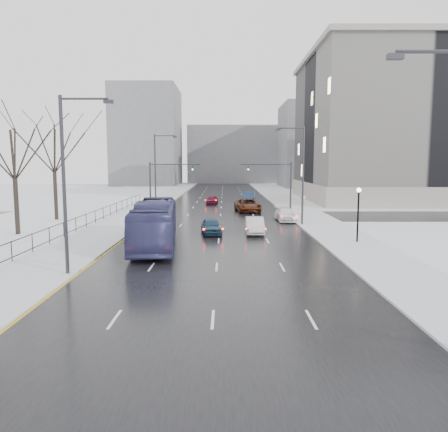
{
  "coord_description": "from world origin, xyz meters",
  "views": [
    {
      "loc": [
        0.47,
        -4.09,
        6.35
      ],
      "look_at": [
        0.44,
        27.61,
        2.5
      ],
      "focal_mm": 35.0,
      "sensor_mm": 36.0,
      "label": 1
    }
  ],
  "objects_px": {
    "tree_park_d": "(18,235)",
    "streetlight_l_near": "(68,176)",
    "lamppost_r_mid": "(358,207)",
    "sedan_right_far": "(286,214)",
    "mast_signal_left": "(159,182)",
    "sedan_right_cross": "(248,205)",
    "streetlight_r_mid": "(301,170)",
    "sedan_right_distant": "(249,197)",
    "tree_park_e": "(57,221)",
    "sedan_center_near": "(211,226)",
    "no_uturn_sign": "(303,200)",
    "sedan_center_far": "(212,200)",
    "streetlight_l_far": "(157,169)",
    "bus": "(155,224)",
    "mast_signal_right": "(282,182)",
    "sedan_right_near": "(255,225)"
  },
  "relations": [
    {
      "from": "tree_park_e",
      "to": "bus",
      "type": "relative_size",
      "value": 1.08
    },
    {
      "from": "mast_signal_left",
      "to": "streetlight_l_far",
      "type": "bearing_deg",
      "value": 101.87
    },
    {
      "from": "tree_park_d",
      "to": "sedan_center_near",
      "type": "xyz_separation_m",
      "value": [
        17.09,
        0.45,
        0.75
      ]
    },
    {
      "from": "mast_signal_right",
      "to": "sedan_right_far",
      "type": "bearing_deg",
      "value": -91.57
    },
    {
      "from": "lamppost_r_mid",
      "to": "sedan_right_far",
      "type": "relative_size",
      "value": 0.87
    },
    {
      "from": "tree_park_d",
      "to": "streetlight_l_near",
      "type": "xyz_separation_m",
      "value": [
        9.63,
        -14.0,
        5.62
      ]
    },
    {
      "from": "tree_park_e",
      "to": "mast_signal_right",
      "type": "distance_m",
      "value": 26.16
    },
    {
      "from": "streetlight_r_mid",
      "to": "mast_signal_left",
      "type": "height_order",
      "value": "streetlight_r_mid"
    },
    {
      "from": "tree_park_e",
      "to": "sedan_right_far",
      "type": "height_order",
      "value": "tree_park_e"
    },
    {
      "from": "lamppost_r_mid",
      "to": "sedan_right_cross",
      "type": "xyz_separation_m",
      "value": [
        -7.5,
        22.46,
        -2.06
      ]
    },
    {
      "from": "no_uturn_sign",
      "to": "sedan_right_cross",
      "type": "xyz_separation_m",
      "value": [
        -5.7,
        8.46,
        -1.42
      ]
    },
    {
      "from": "tree_park_e",
      "to": "sedan_center_near",
      "type": "bearing_deg",
      "value": -28.64
    },
    {
      "from": "tree_park_d",
      "to": "sedan_center_far",
      "type": "height_order",
      "value": "tree_park_d"
    },
    {
      "from": "lamppost_r_mid",
      "to": "sedan_right_distant",
      "type": "xyz_separation_m",
      "value": [
        -6.5,
        37.16,
        -2.05
      ]
    },
    {
      "from": "bus",
      "to": "sedan_right_distant",
      "type": "relative_size",
      "value": 2.42
    },
    {
      "from": "tree_park_d",
      "to": "sedan_right_cross",
      "type": "height_order",
      "value": "tree_park_d"
    },
    {
      "from": "bus",
      "to": "sedan_right_distant",
      "type": "height_order",
      "value": "bus"
    },
    {
      "from": "streetlight_l_far",
      "to": "sedan_right_cross",
      "type": "relative_size",
      "value": 1.64
    },
    {
      "from": "lamppost_r_mid",
      "to": "no_uturn_sign",
      "type": "distance_m",
      "value": 14.13
    },
    {
      "from": "sedan_right_distant",
      "to": "mast_signal_left",
      "type": "bearing_deg",
      "value": -115.85
    },
    {
      "from": "tree_park_d",
      "to": "mast_signal_left",
      "type": "distance_m",
      "value": 17.96
    },
    {
      "from": "mast_signal_left",
      "to": "sedan_right_cross",
      "type": "height_order",
      "value": "mast_signal_left"
    },
    {
      "from": "streetlight_r_mid",
      "to": "mast_signal_left",
      "type": "distance_m",
      "value": 17.5
    },
    {
      "from": "streetlight_l_near",
      "to": "no_uturn_sign",
      "type": "distance_m",
      "value": 29.81
    },
    {
      "from": "sedan_center_near",
      "to": "sedan_center_far",
      "type": "bearing_deg",
      "value": 84.77
    },
    {
      "from": "mast_signal_right",
      "to": "sedan_right_near",
      "type": "relative_size",
      "value": 1.44
    },
    {
      "from": "streetlight_l_near",
      "to": "sedan_center_far",
      "type": "relative_size",
      "value": 2.51
    },
    {
      "from": "mast_signal_right",
      "to": "mast_signal_left",
      "type": "height_order",
      "value": "same"
    },
    {
      "from": "sedan_right_cross",
      "to": "sedan_right_distant",
      "type": "height_order",
      "value": "sedan_right_distant"
    },
    {
      "from": "sedan_center_near",
      "to": "sedan_right_cross",
      "type": "bearing_deg",
      "value": 70.17
    },
    {
      "from": "streetlight_l_far",
      "to": "mast_signal_left",
      "type": "xyz_separation_m",
      "value": [
        0.84,
        -4.0,
        -1.51
      ]
    },
    {
      "from": "streetlight_l_far",
      "to": "sedan_right_distant",
      "type": "height_order",
      "value": "streetlight_l_far"
    },
    {
      "from": "streetlight_l_far",
      "to": "no_uturn_sign",
      "type": "xyz_separation_m",
      "value": [
        17.37,
        -8.0,
        -3.32
      ]
    },
    {
      "from": "sedan_center_near",
      "to": "sedan_right_near",
      "type": "height_order",
      "value": "sedan_right_near"
    },
    {
      "from": "streetlight_l_near",
      "to": "sedan_right_far",
      "type": "distance_m",
      "value": 28.41
    },
    {
      "from": "streetlight_r_mid",
      "to": "sedan_center_far",
      "type": "relative_size",
      "value": 2.51
    },
    {
      "from": "sedan_center_near",
      "to": "bus",
      "type": "bearing_deg",
      "value": -131.62
    },
    {
      "from": "streetlight_r_mid",
      "to": "sedan_right_distant",
      "type": "bearing_deg",
      "value": 97.69
    },
    {
      "from": "mast_signal_left",
      "to": "bus",
      "type": "bearing_deg",
      "value": -82.59
    },
    {
      "from": "streetlight_r_mid",
      "to": "sedan_right_far",
      "type": "height_order",
      "value": "streetlight_r_mid"
    },
    {
      "from": "streetlight_l_far",
      "to": "mast_signal_left",
      "type": "distance_m",
      "value": 4.36
    },
    {
      "from": "sedan_right_cross",
      "to": "sedan_center_far",
      "type": "distance_m",
      "value": 11.85
    },
    {
      "from": "mast_signal_right",
      "to": "sedan_right_cross",
      "type": "height_order",
      "value": "mast_signal_right"
    },
    {
      "from": "bus",
      "to": "streetlight_l_near",
      "type": "bearing_deg",
      "value": -116.71
    },
    {
      "from": "mast_signal_left",
      "to": "sedan_right_far",
      "type": "distance_m",
      "value": 15.6
    },
    {
      "from": "streetlight_r_mid",
      "to": "streetlight_l_far",
      "type": "relative_size",
      "value": 1.0
    },
    {
      "from": "mast_signal_right",
      "to": "no_uturn_sign",
      "type": "distance_m",
      "value": 4.77
    },
    {
      "from": "mast_signal_right",
      "to": "sedan_right_far",
      "type": "height_order",
      "value": "mast_signal_right"
    },
    {
      "from": "tree_park_d",
      "to": "no_uturn_sign",
      "type": "distance_m",
      "value": 28.88
    },
    {
      "from": "tree_park_e",
      "to": "sedan_center_near",
      "type": "xyz_separation_m",
      "value": [
        17.49,
        -9.55,
        0.75
      ]
    }
  ]
}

